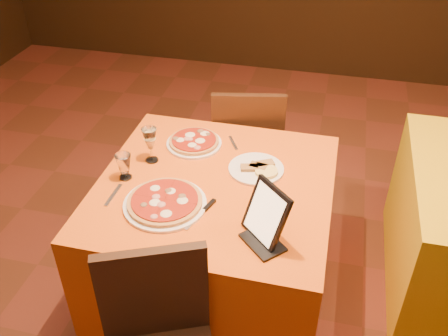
% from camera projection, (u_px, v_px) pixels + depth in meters
% --- Properties ---
extents(main_table, '(1.10, 1.10, 0.75)m').
position_uv_depth(main_table, '(216.00, 241.00, 2.58)').
color(main_table, '#E15A0E').
rests_on(main_table, floor).
extents(chair_main_far, '(0.48, 0.48, 0.91)m').
position_uv_depth(chair_main_far, '(247.00, 145.00, 3.17)').
color(chair_main_far, black).
rests_on(chair_main_far, floor).
extents(pizza_near, '(0.37, 0.37, 0.03)m').
position_uv_depth(pizza_near, '(165.00, 203.00, 2.22)').
color(pizza_near, white).
rests_on(pizza_near, main_table).
extents(pizza_far, '(0.29, 0.29, 0.03)m').
position_uv_depth(pizza_far, '(194.00, 142.00, 2.62)').
color(pizza_far, white).
rests_on(pizza_far, main_table).
extents(cutlet_dish, '(0.27, 0.27, 0.03)m').
position_uv_depth(cutlet_dish, '(256.00, 168.00, 2.44)').
color(cutlet_dish, white).
rests_on(cutlet_dish, main_table).
extents(wine_glass, '(0.10, 0.10, 0.19)m').
position_uv_depth(wine_glass, '(150.00, 145.00, 2.45)').
color(wine_glass, '#F7D88C').
rests_on(wine_glass, main_table).
extents(water_glass, '(0.09, 0.09, 0.13)m').
position_uv_depth(water_glass, '(124.00, 167.00, 2.35)').
color(water_glass, white).
rests_on(water_glass, main_table).
extents(tablet, '(0.22, 0.22, 0.24)m').
position_uv_depth(tablet, '(266.00, 213.00, 2.00)').
color(tablet, black).
rests_on(tablet, main_table).
extents(knife, '(0.08, 0.19, 0.01)m').
position_uv_depth(knife, '(199.00, 217.00, 2.16)').
color(knife, '#B8B9C0').
rests_on(knife, main_table).
extents(fork_near, '(0.02, 0.16, 0.01)m').
position_uv_depth(fork_near, '(113.00, 195.00, 2.28)').
color(fork_near, silver).
rests_on(fork_near, main_table).
extents(fork_far, '(0.08, 0.13, 0.01)m').
position_uv_depth(fork_far, '(233.00, 143.00, 2.64)').
color(fork_far, silver).
rests_on(fork_far, main_table).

